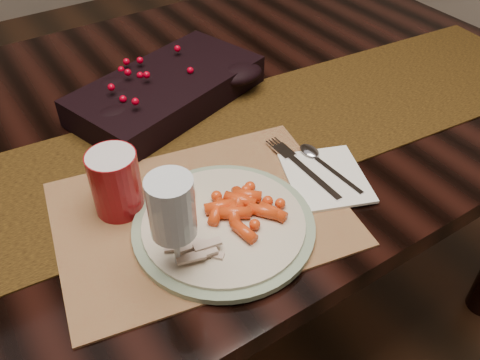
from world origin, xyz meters
TOP-DOWN VIEW (x-y plane):
  - floor at (0.00, 0.00)m, footprint 5.00×5.00m
  - dining_table at (0.00, 0.00)m, footprint 1.80×1.00m
  - table_runner at (0.05, -0.13)m, footprint 1.62×0.47m
  - centerpiece at (0.06, 0.05)m, footprint 0.43×0.31m
  - placemat_main at (-0.05, -0.27)m, footprint 0.50×0.41m
  - dinner_plate at (-0.03, -0.32)m, footprint 0.32×0.32m
  - baby_carrots at (-0.00, -0.33)m, footprint 0.13×0.12m
  - mashed_potatoes at (-0.06, -0.24)m, footprint 0.08×0.07m
  - turkey_shreds at (-0.10, -0.35)m, footprint 0.08×0.07m
  - napkin at (0.17, -0.32)m, footprint 0.18×0.19m
  - fork at (0.15, -0.29)m, footprint 0.03×0.17m
  - spoon at (0.19, -0.30)m, footprint 0.03×0.14m
  - red_cup at (-0.15, -0.19)m, footprint 0.10×0.10m
  - wine_glass at (-0.13, -0.35)m, footprint 0.06×0.06m

SIDE VIEW (x-z plane):
  - floor at x=0.00m, z-range 0.00..0.00m
  - dining_table at x=0.00m, z-range 0.00..0.75m
  - table_runner at x=0.05m, z-range 0.75..0.75m
  - placemat_main at x=-0.05m, z-range 0.75..0.75m
  - napkin at x=0.17m, z-range 0.75..0.76m
  - spoon at x=0.19m, z-range 0.76..0.76m
  - fork at x=0.15m, z-range 0.76..0.76m
  - dinner_plate at x=-0.03m, z-range 0.75..0.77m
  - turkey_shreds at x=-0.10m, z-range 0.77..0.79m
  - baby_carrots at x=0.00m, z-range 0.77..0.79m
  - mashed_potatoes at x=-0.06m, z-range 0.77..0.81m
  - centerpiece at x=0.06m, z-range 0.75..0.83m
  - red_cup at x=-0.15m, z-range 0.75..0.86m
  - wine_glass at x=-0.13m, z-range 0.75..0.92m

